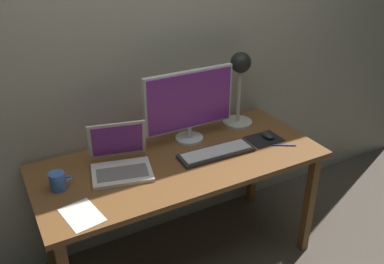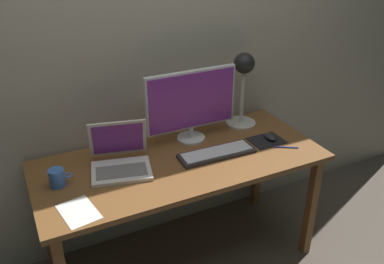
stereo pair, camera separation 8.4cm
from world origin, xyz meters
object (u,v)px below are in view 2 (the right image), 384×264
(monitor, at_px, (191,103))
(keyboard_main, at_px, (217,153))
(laptop, at_px, (120,155))
(desk_lamp, at_px, (243,77))
(mouse, at_px, (270,137))
(pen, at_px, (286,147))
(coffee_mug, at_px, (57,178))

(monitor, relative_size, keyboard_main, 1.26)
(laptop, bearing_deg, monitor, 12.62)
(desk_lamp, bearing_deg, monitor, -172.99)
(mouse, bearing_deg, pen, -78.25)
(pen, bearing_deg, desk_lamp, 100.28)
(monitor, distance_m, coffee_mug, 0.85)
(laptop, relative_size, coffee_mug, 3.28)
(monitor, relative_size, coffee_mug, 4.98)
(mouse, distance_m, coffee_mug, 1.24)
(monitor, bearing_deg, keyboard_main, -78.34)
(desk_lamp, bearing_deg, coffee_mug, -170.73)
(keyboard_main, xyz_separation_m, pen, (0.40, -0.11, -0.01))
(laptop, bearing_deg, pen, -14.02)
(monitor, relative_size, mouse, 5.82)
(coffee_mug, bearing_deg, pen, -8.57)
(keyboard_main, relative_size, desk_lamp, 0.94)
(coffee_mug, bearing_deg, mouse, -3.06)
(monitor, distance_m, laptop, 0.52)
(coffee_mug, bearing_deg, desk_lamp, 9.27)
(keyboard_main, distance_m, mouse, 0.38)
(monitor, height_order, laptop, monitor)
(coffee_mug, height_order, pen, coffee_mug)
(keyboard_main, distance_m, pen, 0.42)
(mouse, xyz_separation_m, pen, (0.03, -0.12, -0.02))
(monitor, height_order, mouse, monitor)
(pen, bearing_deg, keyboard_main, 165.25)
(coffee_mug, xyz_separation_m, pen, (1.26, -0.19, -0.04))
(desk_lamp, height_order, coffee_mug, desk_lamp)
(desk_lamp, distance_m, pen, 0.50)
(keyboard_main, relative_size, coffee_mug, 3.95)
(monitor, height_order, coffee_mug, monitor)
(monitor, xyz_separation_m, laptop, (-0.47, -0.11, -0.17))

